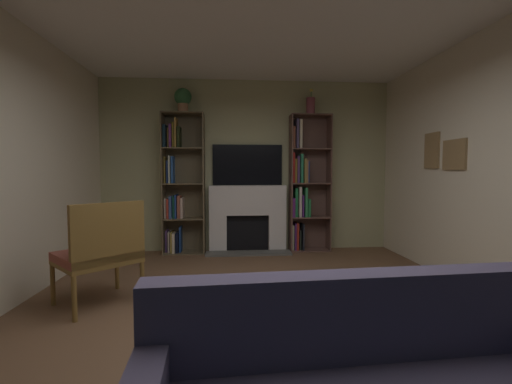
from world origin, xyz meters
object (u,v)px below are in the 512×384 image
tv (247,165)px  coffee_table (321,317)px  bookshelf_left (179,187)px  vase_with_flowers (311,106)px  bookshelf_right (304,185)px  armchair (101,251)px  fireplace (248,217)px  potted_plant (183,99)px

tv → coffee_table: bearing=-85.3°
bookshelf_left → vase_with_flowers: size_ratio=5.35×
bookshelf_right → armchair: bearing=-138.5°
bookshelf_right → vase_with_flowers: size_ratio=5.35×
bookshelf_left → vase_with_flowers: bearing=-0.6°
fireplace → vase_with_flowers: 2.09m
tv → coffee_table: (0.29, -3.56, -1.06)m
bookshelf_right → armchair: size_ratio=2.18×
fireplace → coffee_table: fireplace is taller
potted_plant → fireplace: bearing=2.7°
bookshelf_left → bookshelf_right: bearing=0.4°
vase_with_flowers → armchair: (-2.59, -2.18, -1.85)m
armchair → coffee_table: size_ratio=1.09×
potted_plant → vase_with_flowers: bearing=0.0°
tv → coffee_table: 3.73m
potted_plant → armchair: size_ratio=0.38×
vase_with_flowers → potted_plant: bearing=-180.0°
vase_with_flowers → bookshelf_right: bearing=157.0°
bookshelf_right → potted_plant: 2.41m
vase_with_flowers → armchair: 3.85m
vase_with_flowers → coffee_table: bearing=-102.1°
fireplace → vase_with_flowers: bearing=-2.7°
tv → armchair: (-1.56, -2.30, -0.88)m
tv → vase_with_flowers: 1.41m
tv → bookshelf_right: bearing=-5.0°
fireplace → potted_plant: size_ratio=3.50×
fireplace → coffee_table: (0.29, -3.49, -0.20)m
bookshelf_right → potted_plant: potted_plant is taller
tv → armchair: 2.91m
bookshelf_left → coffee_table: bookshelf_left is taller
tv → vase_with_flowers: vase_with_flowers is taller
bookshelf_left → coffee_table: 3.80m
bookshelf_left → coffee_table: (1.40, -3.46, -0.71)m
bookshelf_left → armchair: bookshelf_left is taller
bookshelf_left → armchair: size_ratio=2.18×
bookshelf_left → potted_plant: (0.08, -0.02, 1.40)m
tv → coffee_table: size_ratio=1.21×
tv → bookshelf_right: size_ratio=0.51×
tv → bookshelf_right: 1.00m
bookshelf_right → vase_with_flowers: 1.30m
bookshelf_left → coffee_table: bearing=-68.0°
potted_plant → armchair: potted_plant is taller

